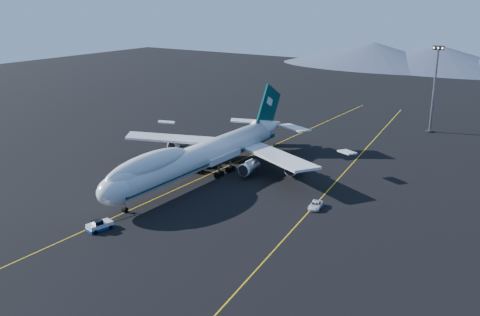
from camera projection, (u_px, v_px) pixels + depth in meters
The scene contains 7 objects.
ground at pixel (202, 178), 133.29m from camera, with size 500.00×500.00×0.00m, color black.
taxiway_line_main at pixel (202, 178), 133.29m from camera, with size 0.25×220.00×0.01m, color gold.
taxiway_line_side at pixel (329, 189), 125.46m from camera, with size 0.25×200.00×0.01m, color gold.
boeing_747 at pixel (201, 155), 131.61m from camera, with size 59.62×72.43×19.37m.
pushback_tug at pixel (100, 226), 103.72m from camera, with size 3.71×5.43×2.18m.
service_van at pixel (316, 205), 114.02m from camera, with size 2.42×5.25×1.46m, color silver.
floodlight_mast at pixel (434, 89), 173.76m from camera, with size 3.48×2.61×28.18m.
Camera 1 is at (77.39, -99.88, 43.79)m, focal length 40.00 mm.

